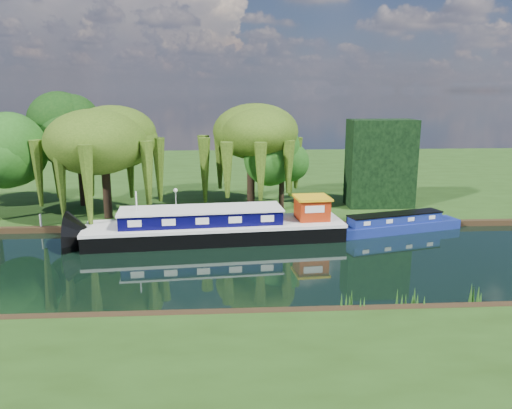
{
  "coord_description": "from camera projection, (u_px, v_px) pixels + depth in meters",
  "views": [
    {
      "loc": [
        4.78,
        -30.87,
        10.96
      ],
      "look_at": [
        6.94,
        4.85,
        2.8
      ],
      "focal_mm": 35.0,
      "sensor_mm": 36.0,
      "label": 1
    }
  ],
  "objects": [
    {
      "name": "reeds_near",
      "position": [
        270.0,
        303.0,
        25.11
      ],
      "size": [
        33.7,
        1.5,
        1.1
      ],
      "color": "#215015",
      "rests_on": "ground"
    },
    {
      "name": "far_bank",
      "position": [
        190.0,
        175.0,
        65.24
      ],
      "size": [
        120.0,
        52.0,
        0.45
      ],
      "primitive_type": "cube",
      "color": "#1F3B10",
      "rests_on": "ground"
    },
    {
      "name": "white_cruiser",
      "position": [
        336.0,
        231.0,
        39.99
      ],
      "size": [
        2.65,
        2.34,
        1.31
      ],
      "primitive_type": "imported",
      "rotation": [
        0.0,
        0.0,
        1.66
      ],
      "color": "silver",
      "rests_on": "ground"
    },
    {
      "name": "mooring_posts",
      "position": [
        161.0,
        218.0,
        40.14
      ],
      "size": [
        19.16,
        0.16,
        1.0
      ],
      "color": "silver",
      "rests_on": "far_bank"
    },
    {
      "name": "dutch_barge",
      "position": [
        218.0,
        227.0,
        37.44
      ],
      "size": [
        19.48,
        6.04,
        4.04
      ],
      "rotation": [
        0.0,
        0.0,
        0.09
      ],
      "color": "black",
      "rests_on": "ground"
    },
    {
      "name": "ground",
      "position": [
        153.0,
        265.0,
        32.2
      ],
      "size": [
        120.0,
        120.0,
        0.0
      ],
      "primitive_type": "plane",
      "color": "black"
    },
    {
      "name": "tree_far_right",
      "position": [
        282.0,
        158.0,
        44.48
      ],
      "size": [
        4.15,
        4.15,
        6.79
      ],
      "color": "black",
      "rests_on": "far_bank"
    },
    {
      "name": "conifer_hedge",
      "position": [
        380.0,
        163.0,
        45.96
      ],
      "size": [
        6.0,
        3.0,
        8.0
      ],
      "primitive_type": "cube",
      "color": "black",
      "rests_on": "far_bank"
    },
    {
      "name": "willow_right",
      "position": [
        251.0,
        140.0,
        44.53
      ],
      "size": [
        7.01,
        7.01,
        8.54
      ],
      "color": "black",
      "rests_on": "far_bank"
    },
    {
      "name": "lamppost",
      "position": [
        176.0,
        195.0,
        41.91
      ],
      "size": [
        0.36,
        0.36,
        2.56
      ],
      "color": "silver",
      "rests_on": "far_bank"
    },
    {
      "name": "narrowboat",
      "position": [
        395.0,
        225.0,
        39.62
      ],
      "size": [
        11.36,
        4.8,
        1.64
      ],
      "rotation": [
        0.0,
        0.0,
        0.27
      ],
      "color": "navy",
      "rests_on": "ground"
    },
    {
      "name": "willow_left",
      "position": [
        104.0,
        142.0,
        40.94
      ],
      "size": [
        7.39,
        7.39,
        8.85
      ],
      "color": "black",
      "rests_on": "far_bank"
    },
    {
      "name": "tree_far_mid",
      "position": [
        79.0,
        135.0,
        45.6
      ],
      "size": [
        5.84,
        5.84,
        9.55
      ],
      "color": "black",
      "rests_on": "far_bank"
    }
  ]
}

